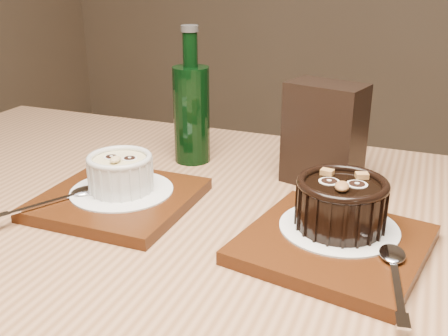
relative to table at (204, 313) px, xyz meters
The scene contains 11 objects.
table is the anchor object (origin of this frame).
tray_left 0.18m from the table, 163.27° to the left, with size 0.18×0.18×0.01m, color #47200B.
doily_left 0.19m from the table, 160.10° to the left, with size 0.13×0.13×0.00m, color white.
ramekin_white 0.20m from the table, 160.12° to the left, with size 0.08×0.08×0.05m.
spoon_left 0.22m from the table, behind, with size 0.03×0.13×0.01m, color silver, non-canonical shape.
tray_right 0.17m from the table, 20.15° to the left, with size 0.18×0.18×0.01m, color #47200B.
doily_right 0.18m from the table, 29.10° to the left, with size 0.13×0.13×0.00m, color white.
ramekin_dark 0.20m from the table, 29.10° to the left, with size 0.10×0.10×0.06m.
spoon_right 0.23m from the table, ahead, with size 0.03×0.13×0.01m, color silver, non-canonical shape.
condiment_stand 0.28m from the table, 73.02° to the left, with size 0.10×0.06×0.14m, color black.
green_bottle 0.31m from the table, 121.17° to the left, with size 0.05×0.05×0.20m.
Camera 1 is at (0.42, -0.36, 1.04)m, focal length 42.00 mm.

